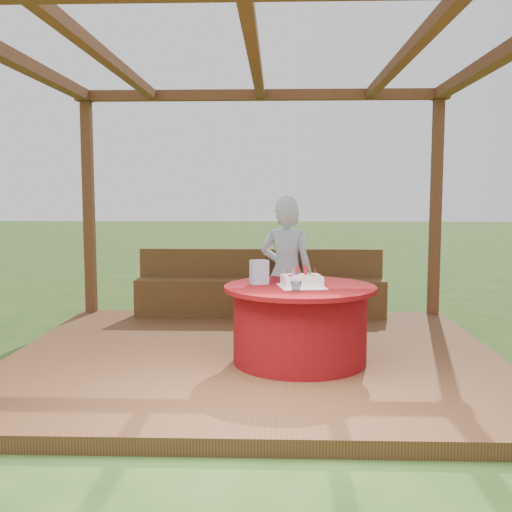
{
  "coord_description": "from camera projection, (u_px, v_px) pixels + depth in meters",
  "views": [
    {
      "loc": [
        0.2,
        -5.47,
        1.59
      ],
      "look_at": [
        0.0,
        0.25,
        1.0
      ],
      "focal_mm": 42.0,
      "sensor_mm": 36.0,
      "label": 1
    }
  ],
  "objects": [
    {
      "name": "ground",
      "position": [
        255.0,
        365.0,
        5.61
      ],
      "size": [
        60.0,
        60.0,
        0.0
      ],
      "primitive_type": "plane",
      "color": "#2F521B",
      "rests_on": "ground"
    },
    {
      "name": "deck",
      "position": [
        255.0,
        358.0,
        5.6
      ],
      "size": [
        4.5,
        4.0,
        0.12
      ],
      "primitive_type": "cube",
      "color": "brown",
      "rests_on": "ground"
    },
    {
      "name": "pergola",
      "position": [
        255.0,
        103.0,
        5.36
      ],
      "size": [
        4.5,
        4.0,
        2.72
      ],
      "color": "brown",
      "rests_on": "deck"
    },
    {
      "name": "bench",
      "position": [
        260.0,
        294.0,
        7.28
      ],
      "size": [
        3.0,
        0.42,
        0.8
      ],
      "color": "brown",
      "rests_on": "deck"
    },
    {
      "name": "table",
      "position": [
        300.0,
        323.0,
        5.24
      ],
      "size": [
        1.33,
        1.33,
        0.68
      ],
      "color": "maroon",
      "rests_on": "deck"
    },
    {
      "name": "chair",
      "position": [
        286.0,
        286.0,
        6.52
      ],
      "size": [
        0.5,
        0.5,
        0.86
      ],
      "color": "#321F10",
      "rests_on": "deck"
    },
    {
      "name": "elderly_woman",
      "position": [
        286.0,
        270.0,
        5.87
      ],
      "size": [
        0.57,
        0.43,
        1.46
      ],
      "color": "#99C1E4",
      "rests_on": "deck"
    },
    {
      "name": "birthday_cake",
      "position": [
        302.0,
        281.0,
        5.14
      ],
      "size": [
        0.44,
        0.44,
        0.17
      ],
      "color": "white",
      "rests_on": "table"
    },
    {
      "name": "gift_bag",
      "position": [
        259.0,
        272.0,
        5.29
      ],
      "size": [
        0.18,
        0.15,
        0.22
      ],
      "primitive_type": "cube",
      "rotation": [
        0.0,
        0.0,
        0.4
      ],
      "color": "#C17CAE",
      "rests_on": "table"
    },
    {
      "name": "drinking_glass",
      "position": [
        296.0,
        286.0,
        4.88
      ],
      "size": [
        0.12,
        0.12,
        0.09
      ],
      "primitive_type": "imported",
      "rotation": [
        0.0,
        0.0,
        -0.38
      ],
      "color": "white",
      "rests_on": "table"
    }
  ]
}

